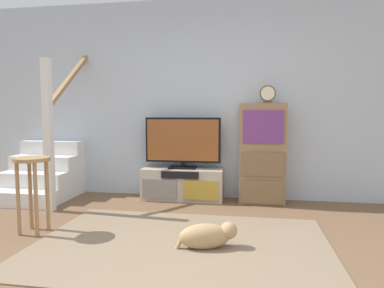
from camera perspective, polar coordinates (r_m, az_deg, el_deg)
name	(u,v)px	position (r m, az deg, el deg)	size (l,w,h in m)	color
ground_plane	(165,277)	(2.64, -4.48, -21.04)	(20.00, 20.00, 0.00)	brown
back_wall	(207,100)	(4.80, 2.55, 7.34)	(6.40, 0.12, 2.70)	silver
area_rug	(181,244)	(3.18, -1.77, -16.27)	(2.60, 1.80, 0.01)	#847056
media_console	(183,184)	(4.68, -1.58, -6.64)	(1.09, 0.38, 0.42)	#BCB29E
television	(183,142)	(4.62, -1.54, 0.42)	(1.02, 0.22, 0.69)	black
side_cabinet	(262,154)	(4.54, 11.53, -1.58)	(0.58, 0.38, 1.29)	#93704C
desk_clock	(268,94)	(4.50, 12.41, 8.03)	(0.20, 0.08, 0.23)	#4C3823
staircase	(51,168)	(5.37, -22.32, -3.77)	(1.00, 1.36, 2.20)	white
bar_stool_near	(32,177)	(3.68, -24.91, -5.02)	(0.34, 0.34, 0.74)	#A37A4C
dog	(208,236)	(3.07, 2.65, -14.89)	(0.53, 0.31, 0.23)	tan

